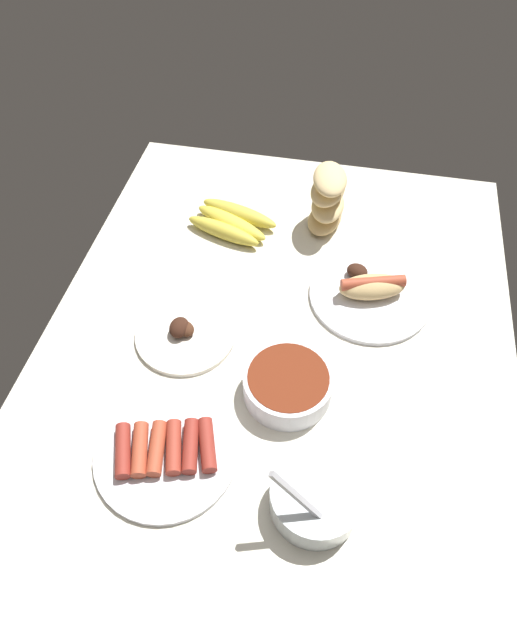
% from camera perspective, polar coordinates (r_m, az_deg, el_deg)
% --- Properties ---
extents(ground_plane, '(1.20, 0.90, 0.03)m').
position_cam_1_polar(ground_plane, '(1.05, 1.76, -3.36)').
color(ground_plane, silver).
extents(bowl_chili, '(0.16, 0.16, 0.05)m').
position_cam_1_polar(bowl_chili, '(0.96, 3.11, -6.73)').
color(bowl_chili, white).
rests_on(bowl_chili, ground_plane).
extents(bread_stack, '(0.14, 0.09, 0.14)m').
position_cam_1_polar(bread_stack, '(1.23, 7.29, 12.58)').
color(bread_stack, tan).
rests_on(bread_stack, ground_plane).
extents(plate_sausages, '(0.24, 0.24, 0.03)m').
position_cam_1_polar(plate_sausages, '(0.93, -9.71, -13.41)').
color(plate_sausages, white).
rests_on(plate_sausages, ground_plane).
extents(plate_grilled_meat, '(0.19, 0.19, 0.04)m').
position_cam_1_polar(plate_grilled_meat, '(1.05, -7.74, -1.32)').
color(plate_grilled_meat, white).
rests_on(plate_grilled_meat, ground_plane).
extents(plate_hotdog_assembled, '(0.25, 0.25, 0.06)m').
position_cam_1_polar(plate_hotdog_assembled, '(1.12, 11.71, 3.02)').
color(plate_hotdog_assembled, white).
rests_on(plate_hotdog_assembled, ground_plane).
extents(banana_bunch, '(0.15, 0.21, 0.04)m').
position_cam_1_polar(banana_bunch, '(1.25, -2.84, 10.31)').
color(banana_bunch, gold).
rests_on(banana_bunch, ground_plane).
extents(bowl_coleslaw, '(0.14, 0.14, 0.15)m').
position_cam_1_polar(bowl_coleslaw, '(0.87, 6.04, -18.08)').
color(bowl_coleslaw, silver).
rests_on(bowl_coleslaw, ground_plane).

